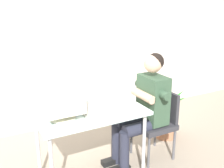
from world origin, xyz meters
TOP-DOWN VIEW (x-y plane):
  - wall_back at (0.30, 1.40)m, footprint 8.00×0.10m
  - desk at (0.00, 0.00)m, footprint 1.10×0.61m
  - crt_monitor at (-0.29, -0.03)m, footprint 0.36×0.34m
  - keyboard at (-0.02, -0.03)m, footprint 0.19×0.46m
  - office_chair at (0.85, 0.00)m, footprint 0.42×0.42m
  - person_seated at (0.66, 0.00)m, footprint 0.71×0.56m
  - potted_plant at (1.25, 0.31)m, footprint 0.57×0.61m
  - desk_mug at (-0.05, 0.18)m, footprint 0.09×0.10m

SIDE VIEW (x-z plane):
  - potted_plant at x=1.25m, z-range -0.10..0.68m
  - office_chair at x=0.85m, z-range 0.06..0.86m
  - desk at x=0.00m, z-range 0.30..1.05m
  - person_seated at x=0.66m, z-range 0.05..1.31m
  - keyboard at x=-0.02m, z-range 0.74..0.77m
  - desk_mug at x=-0.05m, z-range 0.74..0.84m
  - crt_monitor at x=-0.29m, z-range 0.77..1.19m
  - wall_back at x=0.30m, z-range 0.00..3.00m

